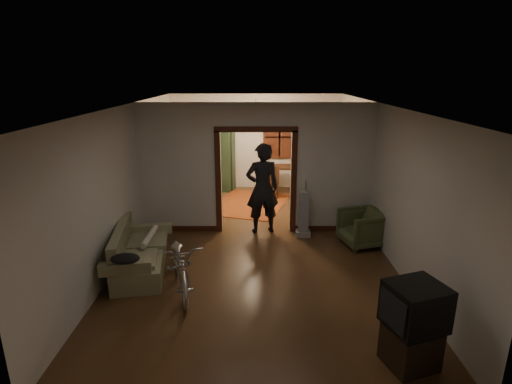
{
  "coord_description": "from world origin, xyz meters",
  "views": [
    {
      "loc": [
        -0.01,
        -7.57,
        3.38
      ],
      "look_at": [
        0.0,
        -0.3,
        1.2
      ],
      "focal_mm": 28.0,
      "sensor_mm": 36.0,
      "label": 1
    }
  ],
  "objects_px": {
    "sofa": "(140,250)",
    "desk": "(289,180)",
    "bicycle": "(181,264)",
    "person": "(262,189)",
    "armchair": "(362,228)",
    "locker": "(218,159)"
  },
  "relations": [
    {
      "from": "sofa",
      "to": "bicycle",
      "type": "distance_m",
      "value": 1.04
    },
    {
      "from": "sofa",
      "to": "locker",
      "type": "xyz_separation_m",
      "value": [
        0.91,
        5.2,
        0.52
      ]
    },
    {
      "from": "bicycle",
      "to": "desk",
      "type": "distance_m",
      "value": 5.77
    },
    {
      "from": "desk",
      "to": "person",
      "type": "bearing_deg",
      "value": -102.23
    },
    {
      "from": "desk",
      "to": "locker",
      "type": "bearing_deg",
      "value": 170.29
    },
    {
      "from": "bicycle",
      "to": "locker",
      "type": "bearing_deg",
      "value": 72.98
    },
    {
      "from": "sofa",
      "to": "desk",
      "type": "xyz_separation_m",
      "value": [
        2.99,
        4.72,
        -0.0
      ]
    },
    {
      "from": "sofa",
      "to": "desk",
      "type": "height_order",
      "value": "sofa"
    },
    {
      "from": "person",
      "to": "locker",
      "type": "relative_size",
      "value": 1.07
    },
    {
      "from": "person",
      "to": "desk",
      "type": "xyz_separation_m",
      "value": [
        0.81,
        2.9,
        -0.59
      ]
    },
    {
      "from": "bicycle",
      "to": "person",
      "type": "bearing_deg",
      "value": 44.94
    },
    {
      "from": "bicycle",
      "to": "person",
      "type": "height_order",
      "value": "person"
    },
    {
      "from": "bicycle",
      "to": "person",
      "type": "relative_size",
      "value": 0.87
    },
    {
      "from": "locker",
      "to": "person",
      "type": "bearing_deg",
      "value": -50.22
    },
    {
      "from": "armchair",
      "to": "bicycle",
      "type": "bearing_deg",
      "value": -77.41
    },
    {
      "from": "person",
      "to": "locker",
      "type": "height_order",
      "value": "person"
    },
    {
      "from": "bicycle",
      "to": "desk",
      "type": "height_order",
      "value": "bicycle"
    },
    {
      "from": "sofa",
      "to": "bicycle",
      "type": "height_order",
      "value": "bicycle"
    },
    {
      "from": "locker",
      "to": "desk",
      "type": "relative_size",
      "value": 1.69
    },
    {
      "from": "bicycle",
      "to": "armchair",
      "type": "relative_size",
      "value": 2.14
    },
    {
      "from": "person",
      "to": "armchair",
      "type": "bearing_deg",
      "value": 147.6
    },
    {
      "from": "armchair",
      "to": "locker",
      "type": "relative_size",
      "value": 0.44
    }
  ]
}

